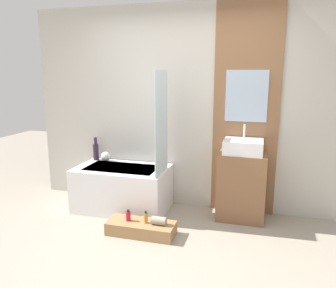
{
  "coord_description": "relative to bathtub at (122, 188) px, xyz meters",
  "views": [
    {
      "loc": [
        0.93,
        -2.55,
        1.74
      ],
      "look_at": [
        0.01,
        0.71,
        1.01
      ],
      "focal_mm": 35.0,
      "sensor_mm": 36.0,
      "label": 1
    }
  ],
  "objects": [
    {
      "name": "vanity_cabinet",
      "position": [
        1.5,
        0.13,
        0.13
      ],
      "size": [
        0.56,
        0.41,
        0.82
      ],
      "primitive_type": "cube",
      "color": "brown",
      "rests_on": "ground_plane"
    },
    {
      "name": "towel_roll",
      "position": [
        0.68,
        -0.6,
        -0.1
      ],
      "size": [
        0.16,
        0.09,
        0.09
      ],
      "primitive_type": "cylinder",
      "rotation": [
        0.0,
        1.57,
        0.0
      ],
      "color": "gray",
      "rests_on": "wooden_step_bench"
    },
    {
      "name": "wall_wood_accent",
      "position": [
        1.5,
        0.35,
        1.03
      ],
      "size": [
        0.79,
        0.04,
        2.6
      ],
      "color": "brown",
      "rests_on": "ground_plane"
    },
    {
      "name": "bathtub",
      "position": [
        0.0,
        0.0,
        0.0
      ],
      "size": [
        1.18,
        0.7,
        0.56
      ],
      "color": "white",
      "rests_on": "ground_plane"
    },
    {
      "name": "bottle_soap_primary",
      "position": [
        0.33,
        -0.6,
        -0.08
      ],
      "size": [
        0.05,
        0.05,
        0.13
      ],
      "color": "#B21928",
      "rests_on": "wooden_step_bench"
    },
    {
      "name": "vase_round_light",
      "position": [
        -0.34,
        0.23,
        0.34
      ],
      "size": [
        0.13,
        0.13,
        0.13
      ],
      "primitive_type": "sphere",
      "color": "silver",
      "rests_on": "bathtub"
    },
    {
      "name": "sink",
      "position": [
        1.5,
        0.13,
        0.62
      ],
      "size": [
        0.45,
        0.38,
        0.33
      ],
      "color": "white",
      "rests_on": "vanity_cabinet"
    },
    {
      "name": "wall_tiled_back",
      "position": [
        0.74,
        0.4,
        1.02
      ],
      "size": [
        4.2,
        0.06,
        2.6
      ],
      "primitive_type": "cube",
      "color": "#B7B2A8",
      "rests_on": "ground_plane"
    },
    {
      "name": "bottle_soap_secondary",
      "position": [
        0.53,
        -0.6,
        -0.08
      ],
      "size": [
        0.04,
        0.04,
        0.14
      ],
      "color": "#B2752D",
      "rests_on": "wooden_step_bench"
    },
    {
      "name": "vase_tall_dark",
      "position": [
        -0.5,
        0.26,
        0.41
      ],
      "size": [
        0.08,
        0.08,
        0.32
      ],
      "color": "#2D1E33",
      "rests_on": "bathtub"
    },
    {
      "name": "ground_plane",
      "position": [
        0.74,
        -1.18,
        -0.28
      ],
      "size": [
        12.0,
        12.0,
        0.0
      ],
      "primitive_type": "plane",
      "color": "gray"
    },
    {
      "name": "wooden_step_bench",
      "position": [
        0.48,
        -0.6,
        -0.21
      ],
      "size": [
        0.75,
        0.3,
        0.14
      ],
      "primitive_type": "cube",
      "color": "#997047",
      "rests_on": "ground_plane"
    },
    {
      "name": "glass_shower_screen",
      "position": [
        0.56,
        -0.09,
        0.89
      ],
      "size": [
        0.01,
        0.49,
        1.22
      ],
      "primitive_type": "cube",
      "color": "silver",
      "rests_on": "bathtub"
    }
  ]
}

